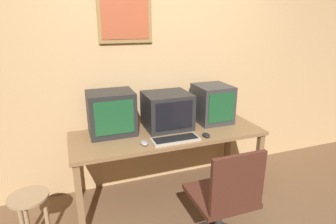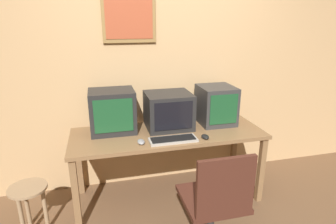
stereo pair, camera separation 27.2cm
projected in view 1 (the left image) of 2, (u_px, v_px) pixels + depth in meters
wall_back at (153, 68)px, 3.01m from camera, size 8.00×0.08×2.60m
desk at (168, 139)px, 2.81m from camera, size 1.89×0.69×0.74m
monitor_left at (111, 113)px, 2.69m from camera, size 0.43×0.36×0.42m
monitor_center at (167, 110)px, 2.86m from camera, size 0.46×0.42×0.36m
monitor_right at (212, 104)px, 3.03m from camera, size 0.36×0.39×0.40m
keyboard_main at (176, 139)px, 2.58m from camera, size 0.44×0.17×0.03m
mouse_near_keyboard at (206, 135)px, 2.67m from camera, size 0.07×0.10×0.03m
mouse_far_corner at (144, 143)px, 2.50m from camera, size 0.07×0.11×0.03m
desk_clock at (228, 109)px, 3.32m from camera, size 0.08×0.05×0.12m
office_chair at (224, 207)px, 2.20m from camera, size 0.49×0.49×0.93m
side_stool at (30, 208)px, 2.29m from camera, size 0.32×0.32×0.45m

